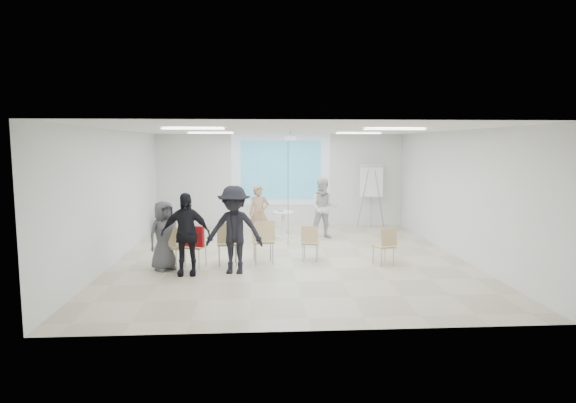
{
  "coord_description": "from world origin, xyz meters",
  "views": [
    {
      "loc": [
        -0.74,
        -11.1,
        2.66
      ],
      "look_at": [
        0.0,
        0.8,
        1.25
      ],
      "focal_mm": 30.0,
      "sensor_mm": 36.0,
      "label": 1
    }
  ],
  "objects": [
    {
      "name": "laptop",
      "position": [
        -1.43,
        -0.55,
        0.52
      ],
      "size": [
        0.38,
        0.3,
        0.03
      ],
      "primitive_type": "imported",
      "rotation": [
        0.0,
        0.0,
        3.25
      ],
      "color": "black",
      "rests_on": "chair_left_inner"
    },
    {
      "name": "projection_halo",
      "position": [
        0.0,
        4.49,
        1.85
      ],
      "size": [
        3.2,
        0.01,
        2.3
      ],
      "primitive_type": "cube",
      "color": "silver",
      "rests_on": "wall_back"
    },
    {
      "name": "chair_right_inner",
      "position": [
        0.44,
        -0.34,
        0.49
      ],
      "size": [
        0.47,
        0.49,
        0.82
      ],
      "rotation": [
        0.0,
        0.0,
        -0.23
      ],
      "color": "tan",
      "rests_on": "floor"
    },
    {
      "name": "fluor_panel_sw",
      "position": [
        -2.0,
        -1.5,
        2.97
      ],
      "size": [
        1.2,
        0.3,
        0.02
      ],
      "primitive_type": "cube",
      "color": "white",
      "rests_on": "ceiling"
    },
    {
      "name": "audience_outer",
      "position": [
        -2.74,
        -0.91,
        0.83
      ],
      "size": [
        0.96,
        0.94,
        1.66
      ],
      "primitive_type": "imported",
      "rotation": [
        0.0,
        0.0,
        0.73
      ],
      "color": "#515156",
      "rests_on": "floor"
    },
    {
      "name": "fluor_panel_se",
      "position": [
        2.0,
        -1.5,
        2.97
      ],
      "size": [
        1.2,
        0.3,
        0.02
      ],
      "primitive_type": "cube",
      "color": "white",
      "rests_on": "ceiling"
    },
    {
      "name": "av_cart",
      "position": [
        -3.49,
        3.57,
        0.31
      ],
      "size": [
        0.5,
        0.43,
        0.67
      ],
      "rotation": [
        0.0,
        0.0,
        0.17
      ],
      "color": "black",
      "rests_on": "floor"
    },
    {
      "name": "red_jacket",
      "position": [
        -2.12,
        -0.91,
        0.72
      ],
      "size": [
        0.47,
        0.25,
        0.44
      ],
      "primitive_type": "cube",
      "rotation": [
        0.0,
        0.0,
        -0.34
      ],
      "color": "#B3161A",
      "rests_on": "chair_left_mid"
    },
    {
      "name": "fluor_panel_nw",
      "position": [
        -2.0,
        2.0,
        2.97
      ],
      "size": [
        1.2,
        0.3,
        0.02
      ],
      "primitive_type": "cube",
      "color": "white",
      "rests_on": "ceiling"
    },
    {
      "name": "chair_far_left",
      "position": [
        -2.62,
        -0.85,
        0.55
      ],
      "size": [
        0.58,
        0.6,
        0.94
      ],
      "rotation": [
        0.0,
        0.0,
        -0.36
      ],
      "color": "tan",
      "rests_on": "floor"
    },
    {
      "name": "chair_right_far",
      "position": [
        2.05,
        -0.85,
        0.5
      ],
      "size": [
        0.52,
        0.54,
        0.84
      ],
      "rotation": [
        0.0,
        0.0,
        0.36
      ],
      "color": "tan",
      "rests_on": "floor"
    },
    {
      "name": "pedestal_table",
      "position": [
        -0.03,
        2.55,
        0.43
      ],
      "size": [
        0.78,
        0.78,
        0.77
      ],
      "rotation": [
        0.0,
        0.0,
        -0.3
      ],
      "color": "white",
      "rests_on": "floor"
    },
    {
      "name": "projection_image",
      "position": [
        0.0,
        4.47,
        1.85
      ],
      "size": [
        2.6,
        0.01,
        1.9
      ],
      "primitive_type": "cube",
      "color": "#379BBC",
      "rests_on": "wall_back"
    },
    {
      "name": "player_left",
      "position": [
        -0.72,
        2.04,
        0.88
      ],
      "size": [
        0.69,
        0.51,
        1.76
      ],
      "primitive_type": "imported",
      "rotation": [
        0.0,
        0.0,
        0.13
      ],
      "color": "tan",
      "rests_on": "floor"
    },
    {
      "name": "audience_left",
      "position": [
        -2.23,
        -1.33,
        0.97
      ],
      "size": [
        1.14,
        0.7,
        1.95
      ],
      "primitive_type": "imported",
      "rotation": [
        0.0,
        0.0,
        0.02
      ],
      "color": "black",
      "rests_on": "floor"
    },
    {
      "name": "chair_left_inner",
      "position": [
        -1.42,
        -0.65,
        0.58
      ],
      "size": [
        0.5,
        0.54,
        0.97
      ],
      "rotation": [
        0.0,
        0.0,
        0.11
      ],
      "color": "tan",
      "rests_on": "floor"
    },
    {
      "name": "flipchart_easel",
      "position": [
        2.89,
        4.11,
        1.49
      ],
      "size": [
        0.86,
        0.67,
        2.02
      ],
      "rotation": [
        0.0,
        0.0,
        -0.22
      ],
      "color": "gray",
      "rests_on": "floor"
    },
    {
      "name": "chair_left_mid",
      "position": [
        -2.15,
        -0.76,
        0.52
      ],
      "size": [
        0.54,
        0.56,
        0.89
      ],
      "rotation": [
        0.0,
        0.0,
        -0.34
      ],
      "color": "tan",
      "rests_on": "floor"
    },
    {
      "name": "controller_right",
      "position": [
        0.94,
        2.62,
        1.29
      ],
      "size": [
        0.05,
        0.12,
        0.04
      ],
      "primitive_type": "cube",
      "rotation": [
        0.0,
        0.0,
        -0.08
      ],
      "color": "silver",
      "rests_on": "player_right"
    },
    {
      "name": "floor",
      "position": [
        0.0,
        0.0,
        -0.05
      ],
      "size": [
        8.0,
        9.0,
        0.1
      ],
      "primitive_type": "cube",
      "color": "beige",
      "rests_on": "ground"
    },
    {
      "name": "chair_center",
      "position": [
        -0.63,
        -0.53,
        0.59
      ],
      "size": [
        0.51,
        0.55,
        1.0
      ],
      "rotation": [
        0.0,
        0.0,
        0.1
      ],
      "color": "tan",
      "rests_on": "floor"
    },
    {
      "name": "wall_right",
      "position": [
        4.05,
        0.0,
        1.5
      ],
      "size": [
        0.1,
        9.0,
        3.0
      ],
      "primitive_type": "cube",
      "color": "silver",
      "rests_on": "floor"
    },
    {
      "name": "wall_left",
      "position": [
        -4.05,
        0.0,
        1.5
      ],
      "size": [
        0.1,
        9.0,
        3.0
      ],
      "primitive_type": "cube",
      "color": "silver",
      "rests_on": "floor"
    },
    {
      "name": "wall_back",
      "position": [
        0.0,
        4.55,
        1.5
      ],
      "size": [
        8.0,
        0.1,
        3.0
      ],
      "primitive_type": "cube",
      "color": "silver",
      "rests_on": "floor"
    },
    {
      "name": "player_right",
      "position": [
        1.12,
        2.37,
        0.96
      ],
      "size": [
        0.98,
        0.81,
        1.91
      ],
      "primitive_type": "imported",
      "rotation": [
        0.0,
        0.0,
        -0.08
      ],
      "color": "silver",
      "rests_on": "floor"
    },
    {
      "name": "ceiling_projector",
      "position": [
        0.1,
        1.49,
        2.69
      ],
      "size": [
        0.3,
        0.25,
        3.0
      ],
      "color": "white",
      "rests_on": "ceiling"
    },
    {
      "name": "ceiling",
      "position": [
        0.0,
        0.0,
        3.05
      ],
      "size": [
        8.0,
        9.0,
        0.1
      ],
      "primitive_type": "cube",
      "color": "white",
      "rests_on": "wall_back"
    },
    {
      "name": "fluor_panel_ne",
      "position": [
        2.0,
        2.0,
        2.97
      ],
      "size": [
        1.2,
        0.3,
        0.02
      ],
      "primitive_type": "cube",
      "color": "white",
      "rests_on": "ceiling"
    },
    {
      "name": "audience_mid",
      "position": [
        -1.24,
        -1.26,
        1.03
      ],
      "size": [
        1.42,
        0.89,
        2.07
      ],
      "primitive_type": "imported",
      "rotation": [
        0.0,
        0.0,
        -0.12
      ],
      "color": "black",
      "rests_on": "floor"
    },
    {
      "name": "controller_left",
      "position": [
        -0.54,
        2.29,
        1.16
      ],
      "size": [
        0.06,
        0.14,
        0.04
      ],
      "primitive_type": "cube",
      "rotation": [
        0.0,
        0.0,
        0.13
      ],
      "color": "white",
      "rests_on": "player_left"
    }
  ]
}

